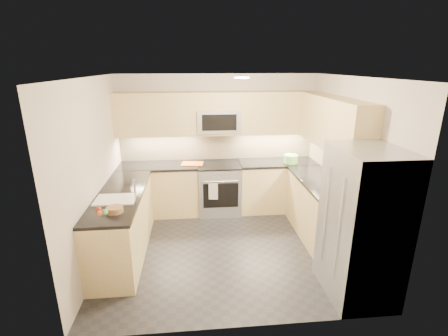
% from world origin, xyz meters
% --- Properties ---
extents(floor, '(3.60, 3.20, 0.00)m').
position_xyz_m(floor, '(0.00, 0.00, 0.00)').
color(floor, '#25252A').
rests_on(floor, ground).
extents(ceiling, '(3.60, 3.20, 0.02)m').
position_xyz_m(ceiling, '(0.00, 0.00, 2.50)').
color(ceiling, beige).
rests_on(ceiling, wall_back).
extents(wall_back, '(3.60, 0.02, 2.50)m').
position_xyz_m(wall_back, '(0.00, 1.60, 1.25)').
color(wall_back, beige).
rests_on(wall_back, floor).
extents(wall_front, '(3.60, 0.02, 2.50)m').
position_xyz_m(wall_front, '(0.00, -1.60, 1.25)').
color(wall_front, beige).
rests_on(wall_front, floor).
extents(wall_left, '(0.02, 3.20, 2.50)m').
position_xyz_m(wall_left, '(-1.80, 0.00, 1.25)').
color(wall_left, beige).
rests_on(wall_left, floor).
extents(wall_right, '(0.02, 3.20, 2.50)m').
position_xyz_m(wall_right, '(1.80, 0.00, 1.25)').
color(wall_right, beige).
rests_on(wall_right, floor).
extents(base_cab_back_left, '(1.42, 0.60, 0.90)m').
position_xyz_m(base_cab_back_left, '(-1.09, 1.30, 0.45)').
color(base_cab_back_left, '#DDC585').
rests_on(base_cab_back_left, floor).
extents(base_cab_back_right, '(1.42, 0.60, 0.90)m').
position_xyz_m(base_cab_back_right, '(1.09, 1.30, 0.45)').
color(base_cab_back_right, '#DDC585').
rests_on(base_cab_back_right, floor).
extents(base_cab_right, '(0.60, 1.70, 0.90)m').
position_xyz_m(base_cab_right, '(1.50, 0.15, 0.45)').
color(base_cab_right, '#DDC585').
rests_on(base_cab_right, floor).
extents(base_cab_peninsula, '(0.60, 2.00, 0.90)m').
position_xyz_m(base_cab_peninsula, '(-1.50, 0.00, 0.45)').
color(base_cab_peninsula, '#DDC585').
rests_on(base_cab_peninsula, floor).
extents(countertop_back_left, '(1.42, 0.63, 0.04)m').
position_xyz_m(countertop_back_left, '(-1.09, 1.30, 0.92)').
color(countertop_back_left, black).
rests_on(countertop_back_left, base_cab_back_left).
extents(countertop_back_right, '(1.42, 0.63, 0.04)m').
position_xyz_m(countertop_back_right, '(1.09, 1.30, 0.92)').
color(countertop_back_right, black).
rests_on(countertop_back_right, base_cab_back_right).
extents(countertop_right, '(0.63, 1.70, 0.04)m').
position_xyz_m(countertop_right, '(1.50, 0.15, 0.92)').
color(countertop_right, black).
rests_on(countertop_right, base_cab_right).
extents(countertop_peninsula, '(0.63, 2.00, 0.04)m').
position_xyz_m(countertop_peninsula, '(-1.50, 0.00, 0.92)').
color(countertop_peninsula, black).
rests_on(countertop_peninsula, base_cab_peninsula).
extents(upper_cab_back, '(3.60, 0.35, 0.75)m').
position_xyz_m(upper_cab_back, '(0.00, 1.43, 1.83)').
color(upper_cab_back, '#DDC585').
rests_on(upper_cab_back, wall_back).
extents(upper_cab_right, '(0.35, 1.95, 0.75)m').
position_xyz_m(upper_cab_right, '(1.62, 0.28, 1.83)').
color(upper_cab_right, '#DDC585').
rests_on(upper_cab_right, wall_right).
extents(backsplash_back, '(3.60, 0.01, 0.51)m').
position_xyz_m(backsplash_back, '(0.00, 1.60, 1.20)').
color(backsplash_back, tan).
rests_on(backsplash_back, wall_back).
extents(backsplash_right, '(0.01, 2.30, 0.51)m').
position_xyz_m(backsplash_right, '(1.80, 0.45, 1.20)').
color(backsplash_right, tan).
rests_on(backsplash_right, wall_right).
extents(gas_range, '(0.76, 0.65, 0.91)m').
position_xyz_m(gas_range, '(0.00, 1.28, 0.46)').
color(gas_range, '#9B9FA3').
rests_on(gas_range, floor).
extents(range_cooktop, '(0.76, 0.65, 0.03)m').
position_xyz_m(range_cooktop, '(0.00, 1.28, 0.92)').
color(range_cooktop, black).
rests_on(range_cooktop, gas_range).
extents(oven_door_glass, '(0.62, 0.02, 0.45)m').
position_xyz_m(oven_door_glass, '(0.00, 0.95, 0.45)').
color(oven_door_glass, black).
rests_on(oven_door_glass, gas_range).
extents(oven_handle, '(0.60, 0.02, 0.02)m').
position_xyz_m(oven_handle, '(0.00, 0.93, 0.72)').
color(oven_handle, '#B2B5BA').
rests_on(oven_handle, gas_range).
extents(microwave, '(0.76, 0.40, 0.40)m').
position_xyz_m(microwave, '(0.00, 1.40, 1.70)').
color(microwave, '#A8ABB1').
rests_on(microwave, upper_cab_back).
extents(microwave_door, '(0.60, 0.01, 0.28)m').
position_xyz_m(microwave_door, '(0.00, 1.20, 1.70)').
color(microwave_door, black).
rests_on(microwave_door, microwave).
extents(refrigerator, '(0.70, 0.90, 1.80)m').
position_xyz_m(refrigerator, '(1.45, -1.15, 0.90)').
color(refrigerator, '#A1A4A9').
rests_on(refrigerator, floor).
extents(fridge_handle_left, '(0.02, 0.02, 1.20)m').
position_xyz_m(fridge_handle_left, '(1.08, -1.33, 0.95)').
color(fridge_handle_left, '#B2B5BA').
rests_on(fridge_handle_left, refrigerator).
extents(fridge_handle_right, '(0.02, 0.02, 1.20)m').
position_xyz_m(fridge_handle_right, '(1.08, -0.97, 0.95)').
color(fridge_handle_right, '#B2B5BA').
rests_on(fridge_handle_right, refrigerator).
extents(sink_basin, '(0.52, 0.38, 0.16)m').
position_xyz_m(sink_basin, '(-1.50, -0.25, 0.88)').
color(sink_basin, white).
rests_on(sink_basin, base_cab_peninsula).
extents(faucet, '(0.03, 0.03, 0.28)m').
position_xyz_m(faucet, '(-1.24, -0.25, 1.08)').
color(faucet, silver).
rests_on(faucet, countertop_peninsula).
extents(utensil_bowl, '(0.33, 0.33, 0.15)m').
position_xyz_m(utensil_bowl, '(1.31, 1.21, 1.01)').
color(utensil_bowl, '#62A647').
rests_on(utensil_bowl, countertop_back_right).
extents(cutting_board, '(0.42, 0.32, 0.01)m').
position_xyz_m(cutting_board, '(-0.48, 1.29, 0.95)').
color(cutting_board, '#D06113').
rests_on(cutting_board, countertop_back_left).
extents(fruit_basket, '(0.24, 0.24, 0.07)m').
position_xyz_m(fruit_basket, '(-1.42, -0.63, 0.98)').
color(fruit_basket, '#9D7549').
rests_on(fruit_basket, countertop_peninsula).
extents(fruit_apple, '(0.06, 0.06, 0.06)m').
position_xyz_m(fruit_apple, '(-1.57, -0.78, 1.05)').
color(fruit_apple, '#AF2D14').
rests_on(fruit_apple, fruit_basket).
extents(fruit_pear, '(0.07, 0.07, 0.07)m').
position_xyz_m(fruit_pear, '(-1.47, -0.86, 1.05)').
color(fruit_pear, green).
rests_on(fruit_pear, fruit_basket).
extents(dish_towel_check, '(0.16, 0.04, 0.30)m').
position_xyz_m(dish_towel_check, '(-0.14, 0.91, 0.55)').
color(dish_towel_check, white).
rests_on(dish_towel_check, oven_handle).
extents(fruit_orange, '(0.06, 0.06, 0.06)m').
position_xyz_m(fruit_orange, '(-1.53, -0.88, 1.05)').
color(fruit_orange, '#F94D1B').
rests_on(fruit_orange, fruit_basket).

